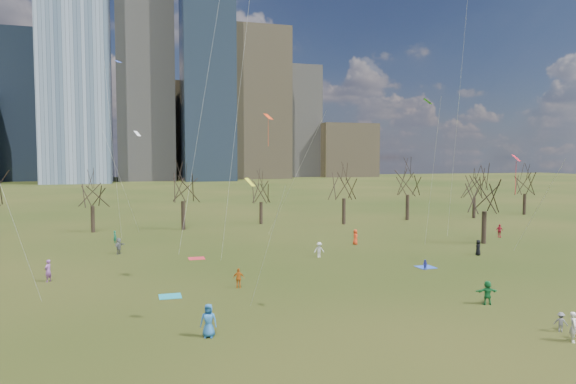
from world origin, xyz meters
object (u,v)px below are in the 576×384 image
object	(u,v)px
blanket_crimson	(197,258)
blanket_teal	(170,296)
person_0	(209,321)
blanket_navy	(426,267)
person_1	(573,327)
person_4	(239,278)

from	to	relation	value
blanket_crimson	blanket_teal	bearing A→B (deg)	-104.39
blanket_crimson	person_0	size ratio (longest dim) A/B	0.84
blanket_teal	person_0	bearing A→B (deg)	-80.80
blanket_navy	blanket_crimson	distance (m)	22.37
person_1	person_4	xyz separation A→B (m)	(-15.37, 16.82, -0.06)
blanket_navy	person_1	distance (m)	19.52
blanket_crimson	person_0	xyz separation A→B (m)	(-2.00, -23.05, 0.94)
blanket_teal	blanket_crimson	distance (m)	14.14
blanket_teal	person_4	size ratio (longest dim) A/B	1.02
blanket_navy	person_1	world-z (taller)	person_1
person_0	person_1	xyz separation A→B (m)	(19.14, -6.54, -0.11)
blanket_teal	blanket_navy	world-z (taller)	same
blanket_crimson	person_1	world-z (taller)	person_1
blanket_crimson	blanket_navy	bearing A→B (deg)	-27.35
blanket_teal	blanket_navy	bearing A→B (deg)	8.31
blanket_navy	person_1	bearing A→B (deg)	-98.03
person_4	blanket_crimson	bearing A→B (deg)	-65.52
blanket_crimson	person_4	distance (m)	12.92
person_4	blanket_navy	bearing A→B (deg)	-155.58
blanket_teal	person_0	distance (m)	9.52
person_0	person_1	world-z (taller)	person_0
blanket_crimson	person_4	world-z (taller)	person_4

